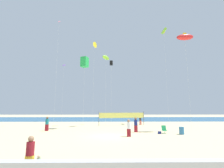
{
  "coord_description": "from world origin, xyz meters",
  "views": [
    {
      "loc": [
        0.06,
        -17.55,
        2.9
      ],
      "look_at": [
        0.41,
        9.91,
        7.15
      ],
      "focal_mm": 25.52,
      "sensor_mm": 36.0,
      "label": 1
    }
  ],
  "objects_px": {
    "mother_figure": "(30,153)",
    "beachgoer_teal_shirt": "(47,123)",
    "beachgoer_white_shirt": "(129,127)",
    "beachgoer_charcoal_shirt": "(140,120)",
    "trash_barrel": "(182,131)",
    "beach_handbag": "(160,133)",
    "kite_lime_tube": "(164,31)",
    "kite_black_box": "(111,63)",
    "toddler_figure": "(39,163)",
    "volleyball_net": "(122,116)",
    "kite_green_box": "(85,62)",
    "beachgoer_navy_shirt": "(136,124)",
    "kite_lime_inflatable": "(106,58)",
    "kite_yellow_delta": "(94,45)",
    "kite_pink_diamond": "(59,26)",
    "kite_red_inflatable": "(185,37)",
    "kite_violet_diamond": "(64,66)"
  },
  "relations": [
    {
      "from": "mother_figure",
      "to": "beachgoer_teal_shirt",
      "type": "bearing_deg",
      "value": 80.39
    },
    {
      "from": "beachgoer_teal_shirt",
      "to": "beachgoer_white_shirt",
      "type": "bearing_deg",
      "value": 86.06
    },
    {
      "from": "beachgoer_charcoal_shirt",
      "to": "trash_barrel",
      "type": "relative_size",
      "value": 1.96
    },
    {
      "from": "beach_handbag",
      "to": "kite_lime_tube",
      "type": "height_order",
      "value": "kite_lime_tube"
    },
    {
      "from": "beach_handbag",
      "to": "kite_black_box",
      "type": "xyz_separation_m",
      "value": [
        -5.51,
        11.28,
        11.58
      ]
    },
    {
      "from": "beach_handbag",
      "to": "toddler_figure",
      "type": "bearing_deg",
      "value": -128.93
    },
    {
      "from": "trash_barrel",
      "to": "beach_handbag",
      "type": "distance_m",
      "value": 2.47
    },
    {
      "from": "volleyball_net",
      "to": "beachgoer_white_shirt",
      "type": "bearing_deg",
      "value": -90.54
    },
    {
      "from": "beachgoer_charcoal_shirt",
      "to": "kite_green_box",
      "type": "bearing_deg",
      "value": 150.21
    },
    {
      "from": "beachgoer_teal_shirt",
      "to": "beachgoer_white_shirt",
      "type": "distance_m",
      "value": 11.26
    },
    {
      "from": "kite_green_box",
      "to": "kite_lime_tube",
      "type": "height_order",
      "value": "kite_lime_tube"
    },
    {
      "from": "beachgoer_navy_shirt",
      "to": "kite_green_box",
      "type": "bearing_deg",
      "value": 64.3
    },
    {
      "from": "kite_lime_inflatable",
      "to": "kite_yellow_delta",
      "type": "bearing_deg",
      "value": 160.5
    },
    {
      "from": "kite_black_box",
      "to": "kite_lime_tube",
      "type": "relative_size",
      "value": 0.65
    },
    {
      "from": "kite_black_box",
      "to": "kite_pink_diamond",
      "type": "xyz_separation_m",
      "value": [
        -9.62,
        -3.06,
        6.15
      ]
    },
    {
      "from": "trash_barrel",
      "to": "volleyball_net",
      "type": "height_order",
      "value": "volleyball_net"
    },
    {
      "from": "kite_yellow_delta",
      "to": "kite_lime_inflatable",
      "type": "xyz_separation_m",
      "value": [
        2.17,
        -0.77,
        -2.62
      ]
    },
    {
      "from": "beachgoer_white_shirt",
      "to": "trash_barrel",
      "type": "distance_m",
      "value": 6.39
    },
    {
      "from": "beachgoer_teal_shirt",
      "to": "kite_pink_diamond",
      "type": "distance_m",
      "value": 17.79
    },
    {
      "from": "toddler_figure",
      "to": "kite_red_inflatable",
      "type": "relative_size",
      "value": 0.06
    },
    {
      "from": "volleyball_net",
      "to": "kite_lime_inflatable",
      "type": "xyz_separation_m",
      "value": [
        -2.81,
        -1.73,
        10.05
      ]
    },
    {
      "from": "toddler_figure",
      "to": "kite_violet_diamond",
      "type": "bearing_deg",
      "value": 136.83
    },
    {
      "from": "toddler_figure",
      "to": "kite_green_box",
      "type": "bearing_deg",
      "value": 124.32
    },
    {
      "from": "kite_black_box",
      "to": "kite_lime_inflatable",
      "type": "xyz_separation_m",
      "value": [
        -0.97,
        -3.51,
        -0.04
      ]
    },
    {
      "from": "beachgoer_white_shirt",
      "to": "beach_handbag",
      "type": "height_order",
      "value": "beachgoer_white_shirt"
    },
    {
      "from": "kite_violet_diamond",
      "to": "kite_pink_diamond",
      "type": "distance_m",
      "value": 10.19
    },
    {
      "from": "beachgoer_teal_shirt",
      "to": "beachgoer_charcoal_shirt",
      "type": "xyz_separation_m",
      "value": [
        13.88,
        7.82,
        -0.11
      ]
    },
    {
      "from": "beachgoer_white_shirt",
      "to": "kite_lime_inflatable",
      "type": "xyz_separation_m",
      "value": [
        -2.71,
        9.54,
        10.74
      ]
    },
    {
      "from": "kite_black_box",
      "to": "kite_lime_inflatable",
      "type": "distance_m",
      "value": 3.65
    },
    {
      "from": "beachgoer_white_shirt",
      "to": "mother_figure",
      "type": "bearing_deg",
      "value": 71.91
    },
    {
      "from": "beachgoer_navy_shirt",
      "to": "mother_figure",
      "type": "bearing_deg",
      "value": 149.7
    },
    {
      "from": "mother_figure",
      "to": "trash_barrel",
      "type": "height_order",
      "value": "mother_figure"
    },
    {
      "from": "beachgoer_charcoal_shirt",
      "to": "kite_green_box",
      "type": "height_order",
      "value": "kite_green_box"
    },
    {
      "from": "volleyball_net",
      "to": "kite_violet_diamond",
      "type": "bearing_deg",
      "value": 149.88
    },
    {
      "from": "kite_lime_inflatable",
      "to": "kite_lime_tube",
      "type": "bearing_deg",
      "value": 16.92
    },
    {
      "from": "trash_barrel",
      "to": "mother_figure",
      "type": "bearing_deg",
      "value": -138.07
    },
    {
      "from": "toddler_figure",
      "to": "beachgoer_charcoal_shirt",
      "type": "relative_size",
      "value": 0.48
    },
    {
      "from": "beachgoer_white_shirt",
      "to": "beachgoer_charcoal_shirt",
      "type": "bearing_deg",
      "value": -92.54
    },
    {
      "from": "trash_barrel",
      "to": "kite_lime_inflatable",
      "type": "xyz_separation_m",
      "value": [
        -8.91,
        8.1,
        11.27
      ]
    },
    {
      "from": "kite_black_box",
      "to": "kite_lime_tube",
      "type": "distance_m",
      "value": 12.74
    },
    {
      "from": "volleyball_net",
      "to": "beachgoer_charcoal_shirt",
      "type": "bearing_deg",
      "value": 17.1
    },
    {
      "from": "kite_violet_diamond",
      "to": "beachgoer_teal_shirt",
      "type": "bearing_deg",
      "value": -80.47
    },
    {
      "from": "beachgoer_teal_shirt",
      "to": "volleyball_net",
      "type": "bearing_deg",
      "value": 142.62
    },
    {
      "from": "kite_red_inflatable",
      "to": "toddler_figure",
      "type": "bearing_deg",
      "value": -137.07
    },
    {
      "from": "toddler_figure",
      "to": "volleyball_net",
      "type": "height_order",
      "value": "volleyball_net"
    },
    {
      "from": "mother_figure",
      "to": "kite_yellow_delta",
      "type": "height_order",
      "value": "kite_yellow_delta"
    },
    {
      "from": "toddler_figure",
      "to": "kite_red_inflatable",
      "type": "xyz_separation_m",
      "value": [
        13.52,
        12.58,
        12.14
      ]
    },
    {
      "from": "kite_lime_tube",
      "to": "kite_lime_inflatable",
      "type": "bearing_deg",
      "value": -163.08
    },
    {
      "from": "mother_figure",
      "to": "kite_black_box",
      "type": "bearing_deg",
      "value": 51.87
    },
    {
      "from": "kite_violet_diamond",
      "to": "mother_figure",
      "type": "bearing_deg",
      "value": -76.02
    }
  ]
}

